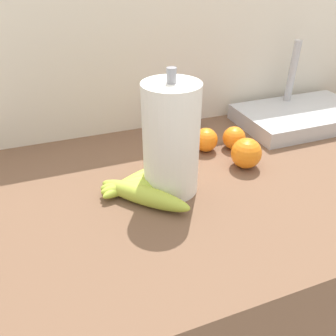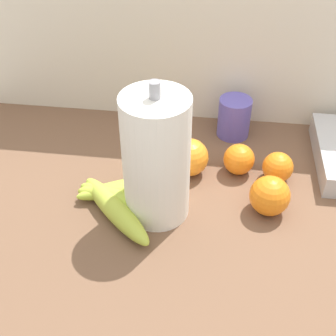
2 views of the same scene
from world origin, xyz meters
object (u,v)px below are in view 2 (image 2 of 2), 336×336
(orange_front, at_px, (239,159))
(paper_towel_roll, at_px, (156,159))
(orange_center, at_px, (190,157))
(orange_far_right, at_px, (268,196))
(banana_bunch, at_px, (124,199))
(orange_back_right, at_px, (278,167))
(mug, at_px, (234,117))

(orange_front, height_order, paper_towel_roll, paper_towel_roll)
(orange_center, height_order, paper_towel_roll, paper_towel_roll)
(orange_far_right, xyz_separation_m, orange_center, (-0.16, 0.10, 0.00))
(banana_bunch, height_order, orange_front, orange_front)
(orange_far_right, distance_m, paper_towel_roll, 0.23)
(orange_front, distance_m, paper_towel_roll, 0.23)
(orange_back_right, xyz_separation_m, orange_far_right, (-0.02, -0.10, 0.01))
(orange_back_right, bearing_deg, paper_towel_roll, -152.60)
(banana_bunch, bearing_deg, orange_center, 46.32)
(orange_center, bearing_deg, orange_back_right, 0.12)
(orange_far_right, xyz_separation_m, orange_front, (-0.06, 0.11, -0.01))
(paper_towel_roll, bearing_deg, banana_bunch, -178.89)
(orange_front, xyz_separation_m, mug, (-0.01, 0.14, 0.01))
(orange_center, xyz_separation_m, paper_towel_roll, (-0.05, -0.12, 0.09))
(orange_front, bearing_deg, banana_bunch, -147.96)
(orange_center, relative_size, mug, 0.85)
(mug, bearing_deg, orange_center, -120.31)
(orange_center, distance_m, paper_towel_roll, 0.16)
(orange_back_right, distance_m, orange_center, 0.19)
(orange_back_right, bearing_deg, orange_far_right, -104.12)
(orange_far_right, relative_size, orange_center, 0.98)
(orange_front, bearing_deg, orange_back_right, -10.59)
(orange_center, xyz_separation_m, mug, (0.09, 0.16, 0.01))
(orange_far_right, xyz_separation_m, mug, (-0.07, 0.25, 0.01))
(orange_far_right, height_order, orange_front, orange_far_right)
(orange_far_right, distance_m, orange_center, 0.19)
(orange_center, xyz_separation_m, orange_front, (0.10, 0.02, -0.01))
(orange_center, relative_size, orange_front, 1.21)
(banana_bunch, distance_m, orange_back_right, 0.33)
(orange_back_right, xyz_separation_m, orange_center, (-0.19, -0.00, 0.01))
(banana_bunch, xyz_separation_m, orange_back_right, (0.30, 0.12, 0.01))
(paper_towel_roll, xyz_separation_m, mug, (0.14, 0.28, -0.08))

